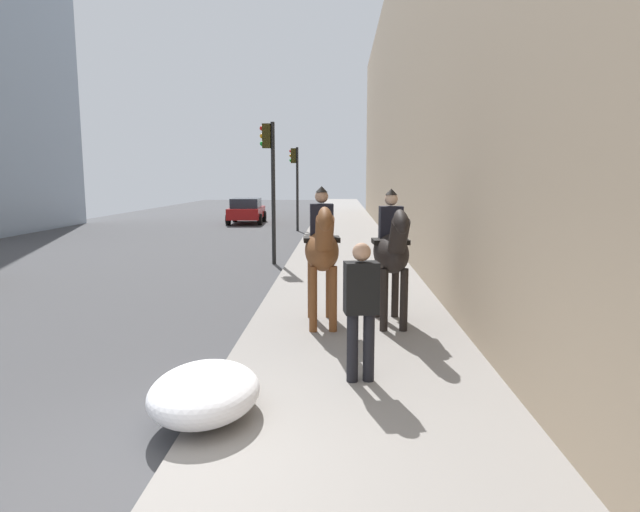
% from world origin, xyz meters
% --- Properties ---
extents(sidewalk_slab, '(120.00, 3.56, 0.12)m').
position_xyz_m(sidewalk_slab, '(0.00, -1.78, 0.06)').
color(sidewalk_slab, gray).
rests_on(sidewalk_slab, ground).
extents(mounted_horse_near, '(2.15, 0.68, 2.32)m').
position_xyz_m(mounted_horse_near, '(4.71, -1.25, 1.42)').
color(mounted_horse_near, brown).
rests_on(mounted_horse_near, sidewalk_slab).
extents(mounted_horse_far, '(2.15, 0.64, 2.28)m').
position_xyz_m(mounted_horse_far, '(4.79, -2.40, 1.38)').
color(mounted_horse_far, black).
rests_on(mounted_horse_far, sidewalk_slab).
extents(pedestrian_greeting, '(0.32, 0.43, 1.70)m').
position_xyz_m(pedestrian_greeting, '(2.20, -1.80, 1.10)').
color(pedestrian_greeting, black).
rests_on(pedestrian_greeting, sidewalk_slab).
extents(car_mid_lane, '(4.01, 2.08, 1.44)m').
position_xyz_m(car_mid_lane, '(26.54, 3.75, 0.76)').
color(car_mid_lane, maroon).
rests_on(car_mid_lane, ground).
extents(traffic_light_near_curb, '(0.20, 0.44, 4.19)m').
position_xyz_m(traffic_light_near_curb, '(11.94, 0.51, 2.79)').
color(traffic_light_near_curb, black).
rests_on(traffic_light_near_curb, ground).
extents(traffic_light_far_curb, '(0.20, 0.44, 4.03)m').
position_xyz_m(traffic_light_far_curb, '(22.24, 0.60, 2.69)').
color(traffic_light_far_curb, black).
rests_on(traffic_light_far_curb, ground).
extents(snow_pile_near, '(1.47, 1.13, 0.51)m').
position_xyz_m(snow_pile_near, '(1.16, -0.15, 0.37)').
color(snow_pile_near, white).
rests_on(snow_pile_near, sidewalk_slab).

